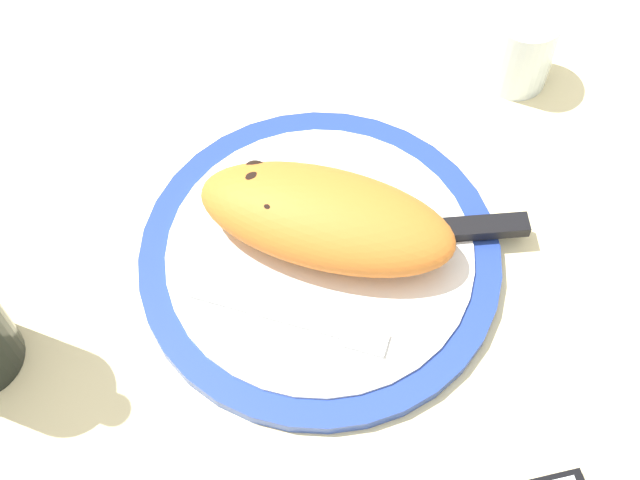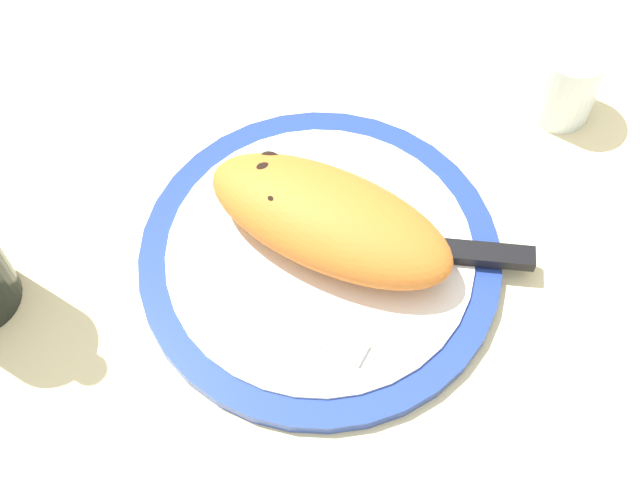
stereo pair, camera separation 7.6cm
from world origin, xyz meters
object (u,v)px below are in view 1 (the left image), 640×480
knife (440,231)px  calzone (330,219)px  plate (320,256)px  water_glass (520,53)px  fork (305,324)px

knife → calzone: bearing=-157.5°
plate → water_glass: size_ratio=3.92×
plate → water_glass: bearing=67.7°
calzone → knife: calzone is taller
knife → water_glass: (1.84, 22.44, 1.41)cm
knife → water_glass: 22.56cm
fork → calzone: bearing=96.3°
knife → plate: bearing=-150.3°
fork → water_glass: bearing=73.9°
plate → knife: (9.58, 5.47, 1.38)cm
plate → calzone: 4.41cm
calzone → knife: 10.41cm
calzone → knife: size_ratio=1.09×
calzone → water_glass: size_ratio=2.84×
plate → calzone: size_ratio=1.38×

